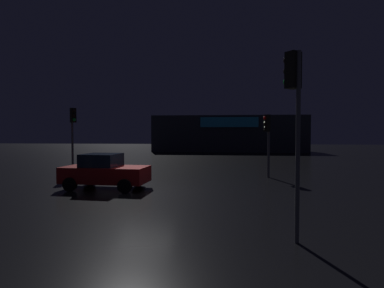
{
  "coord_description": "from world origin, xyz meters",
  "views": [
    {
      "loc": [
        3.46,
        -13.69,
        2.6
      ],
      "look_at": [
        1.47,
        7.36,
        1.86
      ],
      "focal_mm": 29.11,
      "sensor_mm": 36.0,
      "label": 1
    }
  ],
  "objects_px": {
    "store_building": "(229,134)",
    "car_near": "(105,172)",
    "traffic_signal_opposite": "(294,96)",
    "traffic_signal_main": "(73,126)",
    "traffic_signal_cross_left": "(267,133)"
  },
  "relations": [
    {
      "from": "traffic_signal_main",
      "to": "car_near",
      "type": "distance_m",
      "value": 6.48
    },
    {
      "from": "store_building",
      "to": "car_near",
      "type": "height_order",
      "value": "store_building"
    },
    {
      "from": "store_building",
      "to": "car_near",
      "type": "xyz_separation_m",
      "value": [
        -6.45,
        -30.9,
        -1.71
      ]
    },
    {
      "from": "traffic_signal_opposite",
      "to": "traffic_signal_cross_left",
      "type": "bearing_deg",
      "value": 84.92
    },
    {
      "from": "store_building",
      "to": "traffic_signal_cross_left",
      "type": "xyz_separation_m",
      "value": [
        1.64,
        -26.46,
        0.11
      ]
    },
    {
      "from": "car_near",
      "to": "traffic_signal_opposite",
      "type": "bearing_deg",
      "value": -42.14
    },
    {
      "from": "traffic_signal_cross_left",
      "to": "traffic_signal_opposite",
      "type": "bearing_deg",
      "value": -95.08
    },
    {
      "from": "traffic_signal_opposite",
      "to": "store_building",
      "type": "bearing_deg",
      "value": 91.03
    },
    {
      "from": "traffic_signal_main",
      "to": "traffic_signal_opposite",
      "type": "bearing_deg",
      "value": -45.45
    },
    {
      "from": "traffic_signal_main",
      "to": "traffic_signal_cross_left",
      "type": "xyz_separation_m",
      "value": [
        11.94,
        -0.26,
        -0.4
      ]
    },
    {
      "from": "store_building",
      "to": "traffic_signal_main",
      "type": "xyz_separation_m",
      "value": [
        -10.3,
        -26.2,
        0.51
      ]
    },
    {
      "from": "store_building",
      "to": "car_near",
      "type": "relative_size",
      "value": 5.29
    },
    {
      "from": "traffic_signal_cross_left",
      "to": "car_near",
      "type": "xyz_separation_m",
      "value": [
        -8.09,
        -4.45,
        -1.83
      ]
    },
    {
      "from": "store_building",
      "to": "traffic_signal_cross_left",
      "type": "bearing_deg",
      "value": -86.45
    },
    {
      "from": "store_building",
      "to": "car_near",
      "type": "bearing_deg",
      "value": -101.78
    }
  ]
}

